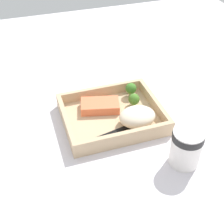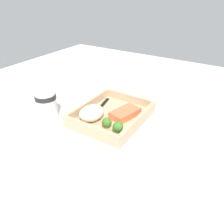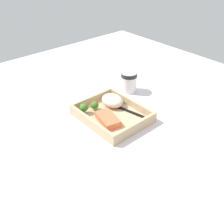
% 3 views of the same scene
% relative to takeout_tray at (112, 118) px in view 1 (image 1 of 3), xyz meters
% --- Properties ---
extents(ground_plane, '(1.60, 1.60, 0.02)m').
position_rel_takeout_tray_xyz_m(ground_plane, '(0.00, 0.00, -0.02)').
color(ground_plane, silver).
extents(takeout_tray, '(0.26, 0.21, 0.01)m').
position_rel_takeout_tray_xyz_m(takeout_tray, '(0.00, 0.00, 0.00)').
color(takeout_tray, tan).
rests_on(takeout_tray, ground_plane).
extents(tray_rim, '(0.26, 0.21, 0.03)m').
position_rel_takeout_tray_xyz_m(tray_rim, '(0.00, 0.00, 0.02)').
color(tray_rim, tan).
rests_on(tray_rim, takeout_tray).
extents(salmon_fillet, '(0.11, 0.08, 0.02)m').
position_rel_takeout_tray_xyz_m(salmon_fillet, '(-0.02, 0.04, 0.02)').
color(salmon_fillet, '#ED7147').
rests_on(salmon_fillet, takeout_tray).
extents(mashed_potatoes, '(0.10, 0.08, 0.05)m').
position_rel_takeout_tray_xyz_m(mashed_potatoes, '(0.05, -0.05, 0.03)').
color(mashed_potatoes, beige).
rests_on(mashed_potatoes, takeout_tray).
extents(broccoli_floret_1, '(0.03, 0.03, 0.04)m').
position_rel_takeout_tray_xyz_m(broccoli_floret_1, '(0.07, 0.03, 0.03)').
color(broccoli_floret_1, '#75A25B').
rests_on(broccoli_floret_1, takeout_tray).
extents(broccoli_floret_2, '(0.03, 0.03, 0.04)m').
position_rel_takeout_tray_xyz_m(broccoli_floret_2, '(0.08, 0.07, 0.03)').
color(broccoli_floret_2, '#7F9D58').
rests_on(broccoli_floret_2, takeout_tray).
extents(fork, '(0.16, 0.05, 0.00)m').
position_rel_takeout_tray_xyz_m(fork, '(-0.01, -0.06, 0.01)').
color(fork, black).
rests_on(fork, takeout_tray).
extents(paper_cup, '(0.07, 0.07, 0.09)m').
position_rel_takeout_tray_xyz_m(paper_cup, '(0.11, -0.20, 0.05)').
color(paper_cup, white).
rests_on(paper_cup, ground_plane).
extents(receipt_slip, '(0.11, 0.14, 0.00)m').
position_rel_takeout_tray_xyz_m(receipt_slip, '(0.24, -0.08, -0.00)').
color(receipt_slip, white).
rests_on(receipt_slip, ground_plane).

